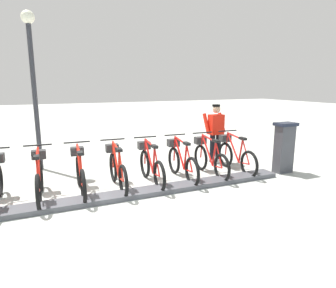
# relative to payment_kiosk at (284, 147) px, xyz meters

# --- Properties ---
(ground_plane) EXTENTS (60.00, 60.00, 0.00)m
(ground_plane) POSITION_rel_payment_kiosk_xyz_m (-0.05, 4.34, -0.67)
(ground_plane) COLOR #AEAFA6
(dock_rail_base) EXTENTS (0.44, 7.75, 0.10)m
(dock_rail_base) POSITION_rel_payment_kiosk_xyz_m (-0.05, 4.34, -0.62)
(dock_rail_base) COLOR #47474C
(dock_rail_base) RESTS_ON ground
(payment_kiosk) EXTENTS (0.36, 0.52, 1.28)m
(payment_kiosk) POSITION_rel_payment_kiosk_xyz_m (0.00, 0.00, 0.00)
(payment_kiosk) COLOR #38383D
(payment_kiosk) RESTS_ON ground
(bike_docked_0) EXTENTS (1.72, 0.54, 1.02)m
(bike_docked_0) POSITION_rel_payment_kiosk_xyz_m (0.57, 1.06, -0.24)
(bike_docked_0) COLOR black
(bike_docked_0) RESTS_ON ground
(bike_docked_1) EXTENTS (1.72, 0.54, 1.02)m
(bike_docked_1) POSITION_rel_payment_kiosk_xyz_m (0.57, 1.84, -0.24)
(bike_docked_1) COLOR black
(bike_docked_1) RESTS_ON ground
(bike_docked_2) EXTENTS (1.72, 0.54, 1.02)m
(bike_docked_2) POSITION_rel_payment_kiosk_xyz_m (0.57, 2.61, -0.24)
(bike_docked_2) COLOR black
(bike_docked_2) RESTS_ON ground
(bike_docked_3) EXTENTS (1.72, 0.54, 1.02)m
(bike_docked_3) POSITION_rel_payment_kiosk_xyz_m (0.57, 3.38, -0.24)
(bike_docked_3) COLOR black
(bike_docked_3) RESTS_ON ground
(bike_docked_4) EXTENTS (1.72, 0.54, 1.02)m
(bike_docked_4) POSITION_rel_payment_kiosk_xyz_m (0.57, 4.15, -0.24)
(bike_docked_4) COLOR black
(bike_docked_4) RESTS_ON ground
(bike_docked_5) EXTENTS (1.72, 0.54, 1.02)m
(bike_docked_5) POSITION_rel_payment_kiosk_xyz_m (0.57, 4.93, -0.24)
(bike_docked_5) COLOR black
(bike_docked_5) RESTS_ON ground
(bike_docked_6) EXTENTS (1.72, 0.54, 1.02)m
(bike_docked_6) POSITION_rel_payment_kiosk_xyz_m (0.57, 5.70, -0.24)
(bike_docked_6) COLOR black
(bike_docked_6) RESTS_ON ground
(worker_near_rack) EXTENTS (0.46, 0.63, 1.66)m
(worker_near_rack) POSITION_rel_payment_kiosk_xyz_m (1.53, 1.05, 0.24)
(worker_near_rack) COLOR white
(worker_near_rack) RESTS_ON ground
(lamp_post) EXTENTS (0.32, 0.32, 3.96)m
(lamp_post) POSITION_rel_payment_kiosk_xyz_m (2.79, 5.67, 1.93)
(lamp_post) COLOR #2D2D33
(lamp_post) RESTS_ON ground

